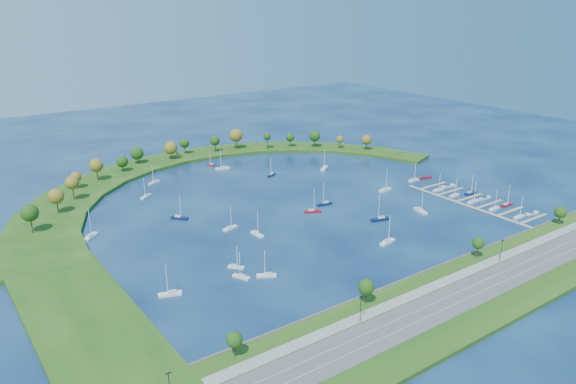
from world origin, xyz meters
TOP-DOWN VIEW (x-y plane):
  - ground at (0.00, 0.00)m, footprint 700.00×700.00m
  - south_shoreline at (0.03, -122.88)m, footprint 420.00×43.10m
  - breakwater at (-46.33, 48.72)m, footprint 286.74×247.64m
  - breakwater_trees at (-17.86, 90.15)m, footprint 243.45×96.58m
  - harbor_tower at (-11.36, 116.38)m, footprint 2.60×2.60m
  - dock_system at (85.30, -61.00)m, footprint 24.28×82.00m
  - moored_boat_0 at (7.20, -71.42)m, footprint 9.66×4.32m
  - moored_boat_1 at (-65.43, -61.33)m, footprint 5.34×7.78m
  - moored_boat_2 at (-103.19, 14.52)m, footprint 9.02×8.55m
  - moored_boat_3 at (21.58, 46.72)m, footprint 7.81×5.33m
  - moored_boat_4 at (-56.41, -66.22)m, footprint 8.14×6.15m
  - moored_boat_5 at (2.85, 77.73)m, footprint 9.76×4.55m
  - moored_boat_6 at (-58.53, 12.36)m, footprint 7.52×8.53m
  - moored_boat_7 at (3.14, -20.07)m, footprint 9.04×5.90m
  - moored_boat_8 at (58.76, 38.40)m, footprint 9.83×8.25m
  - moored_boat_9 at (-60.00, 54.21)m, footprint 7.97×6.42m
  - moored_boat_10 at (-43.98, -14.61)m, footprint 8.60×4.29m
  - moored_boat_11 at (0.80, 89.95)m, footprint 3.88×6.73m
  - moored_boat_12 at (15.62, -14.95)m, footprint 9.08×3.43m
  - moored_boat_13 at (-37.11, -28.63)m, footprint 2.65×8.52m
  - moored_boat_14 at (59.90, -17.19)m, footprint 9.46×3.77m
  - moored_boat_15 at (-62.75, -52.39)m, footprint 6.12×6.53m
  - moored_boat_16 at (-94.70, -57.48)m, footprint 9.29×5.30m
  - moored_boat_17 at (50.50, -52.93)m, footprint 4.73×9.76m
  - moored_boat_18 at (24.39, -48.96)m, footprint 9.80×4.86m
  - moored_boat_19 at (-46.07, 75.75)m, footprint 8.43×5.48m
  - docked_boat_0 at (85.53, -88.46)m, footprint 7.90×2.54m
  - docked_boat_1 at (95.98, -89.32)m, footprint 8.42×3.18m
  - docked_boat_2 at (85.53, -73.75)m, footprint 7.96×2.80m
  - docked_boat_3 at (96.02, -74.07)m, footprint 8.06×2.40m
  - docked_boat_4 at (85.52, -60.21)m, footprint 8.37×2.81m
  - docked_boat_5 at (95.98, -60.34)m, footprint 8.41×2.46m
  - docked_boat_6 at (85.53, -47.41)m, footprint 7.62×2.71m
  - docked_boat_7 at (96.02, -50.33)m, footprint 8.23×2.68m
  - docked_boat_8 at (85.54, -35.33)m, footprint 7.27×2.41m
  - docked_boat_9 at (95.97, -34.17)m, footprint 9.64×4.16m
  - docked_boat_10 at (87.92, -14.04)m, footprint 7.95×2.40m
  - docked_boat_11 at (97.87, -14.85)m, footprint 8.95×3.81m

SIDE VIEW (x-z plane):
  - ground at x=0.00m, z-range 0.00..0.00m
  - dock_system at x=85.30m, z-range -0.45..1.15m
  - docked_boat_1 at x=95.98m, z-range -0.22..1.45m
  - docked_boat_5 at x=95.98m, z-range -0.23..1.48m
  - docked_boat_11 at x=97.87m, z-range -0.23..1.53m
  - docked_boat_9 at x=95.97m, z-range -0.25..1.65m
  - moored_boat_11 at x=0.80m, z-range -3.93..5.62m
  - moored_boat_15 at x=-62.75m, z-range -4.28..6.01m
  - docked_boat_8 at x=85.54m, z-range -4.41..6.14m
  - docked_boat_6 at x=85.53m, z-range -4.61..6.37m
  - moored_boat_1 at x=-65.43m, z-range -4.73..6.49m
  - moored_boat_3 at x=21.58m, z-range -4.74..6.51m
  - docked_boat_0 at x=85.53m, z-range -4.85..6.63m
  - docked_boat_2 at x=85.53m, z-range -4.85..6.63m
  - docked_boat_10 at x=87.92m, z-range -4.91..6.70m
  - docked_boat_3 at x=96.02m, z-range -4.99..6.79m
  - moored_boat_9 at x=-60.00m, z-range -5.05..6.85m
  - docked_boat_7 at x=96.02m, z-range -5.07..6.88m
  - moored_boat_4 at x=-56.41m, z-range -5.07..6.88m
  - moored_boat_19 at x=-46.07m, z-range -5.13..6.94m
  - docked_boat_4 at x=85.52m, z-range -5.15..6.97m
  - moored_boat_10 at x=-43.98m, z-range -5.18..7.00m
  - moored_boat_13 at x=-37.11m, z-range -5.29..7.13m
  - moored_boat_7 at x=3.14m, z-range -5.54..7.41m
  - moored_boat_12 at x=15.62m, z-range -5.57..7.45m
  - moored_boat_6 at x=-58.53m, z-range -5.61..7.49m
  - moored_boat_16 at x=-94.70m, z-range -5.64..7.53m
  - moored_boat_14 at x=59.90m, z-range -5.81..7.72m
  - moored_boat_0 at x=7.20m, z-range -5.90..7.82m
  - moored_boat_17 at x=50.50m, z-range -5.95..7.88m
  - moored_boat_5 at x=2.85m, z-range -5.96..7.89m
  - moored_boat_18 at x=24.39m, z-range -5.98..7.91m
  - moored_boat_2 at x=-103.19m, z-range -6.16..8.12m
  - breakwater at x=-46.33m, z-range -0.01..1.99m
  - south_shoreline at x=0.03m, z-range -4.80..6.80m
  - moored_boat_8 at x=58.76m, z-range -6.43..8.43m
  - harbor_tower at x=-11.36m, z-range 2.05..6.22m
  - breakwater_trees at x=-17.86m, z-range 3.06..18.22m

